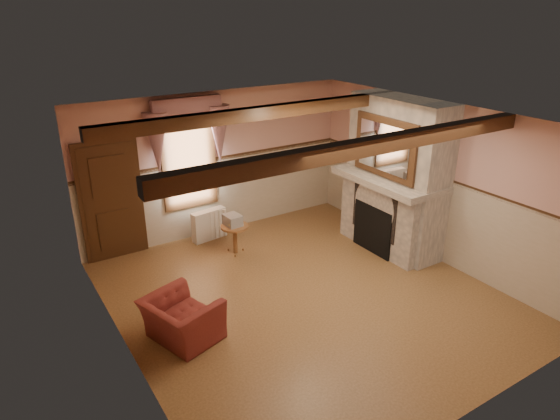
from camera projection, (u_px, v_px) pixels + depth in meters
floor at (305, 295)px, 7.89m from camera, size 5.50×6.00×0.01m
ceiling at (309, 120)px, 6.82m from camera, size 5.50×6.00×0.01m
wall_back at (218, 164)px, 9.70m from camera, size 5.50×0.02×2.80m
wall_front at (479, 312)px, 5.02m from camera, size 5.50×0.02×2.80m
wall_left at (120, 262)px, 5.99m from camera, size 0.02×6.00×2.80m
wall_right at (435, 181)px, 8.72m from camera, size 0.02×6.00×2.80m
wainscot at (306, 253)px, 7.61m from camera, size 5.50×6.00×1.50m
chair_rail at (307, 208)px, 7.32m from camera, size 5.50×6.00×0.08m
firebox at (375, 228)px, 9.18m from camera, size 0.20×0.95×0.90m
armchair at (182, 319)px, 6.77m from camera, size 1.07×1.15×0.62m
side_table at (235, 239)px, 9.15m from camera, size 0.62×0.62×0.55m
book_stack at (233, 220)px, 9.02m from camera, size 0.28×0.34×0.20m
radiator at (209, 225)px, 9.69m from camera, size 0.72×0.28×0.60m
bowl at (385, 172)px, 9.02m from camera, size 0.33×0.33×0.08m
mantel_clock at (364, 161)px, 9.44m from camera, size 0.14×0.24×0.20m
oil_lamp at (366, 160)px, 9.37m from camera, size 0.11×0.11×0.28m
candle_red at (418, 182)px, 8.38m from camera, size 0.06×0.06×0.16m
jar_yellow at (402, 177)px, 8.67m from camera, size 0.06×0.06×0.12m
fireplace at (397, 175)px, 9.03m from camera, size 0.85×2.00×2.80m
mantel at (389, 179)px, 8.95m from camera, size 1.05×2.05×0.12m
overmantel_mirror at (384, 148)px, 8.63m from camera, size 0.06×1.44×1.04m
door at (112, 202)px, 8.74m from camera, size 1.10×0.10×2.10m
window at (188, 156)px, 9.28m from camera, size 1.06×0.08×2.02m
window_drapes at (188, 125)px, 8.98m from camera, size 1.30×0.14×1.40m
ceiling_beam_front at (367, 147)px, 5.92m from camera, size 5.50×0.18×0.20m
ceiling_beam_back at (264, 113)px, 7.80m from camera, size 5.50×0.18×0.20m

